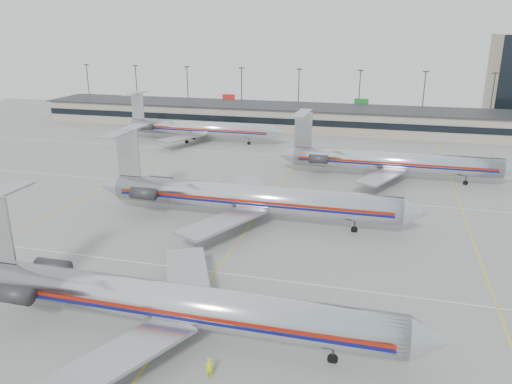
% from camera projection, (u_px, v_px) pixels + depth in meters
% --- Properties ---
extents(ground, '(260.00, 260.00, 0.00)m').
position_uv_depth(ground, '(180.00, 319.00, 48.20)').
color(ground, gray).
rests_on(ground, ground).
extents(apron_markings, '(160.00, 0.15, 0.02)m').
position_uv_depth(apron_markings, '(215.00, 272.00, 57.37)').
color(apron_markings, silver).
rests_on(apron_markings, ground).
extents(terminal, '(162.00, 17.00, 6.25)m').
position_uv_depth(terminal, '(321.00, 118.00, 137.11)').
color(terminal, gray).
rests_on(terminal, ground).
extents(light_mast_row, '(163.60, 0.40, 15.28)m').
position_uv_depth(light_mast_row, '(329.00, 92.00, 148.28)').
color(light_mast_row, '#38383D').
rests_on(light_mast_row, ground).
extents(jet_foreground, '(46.26, 27.24, 12.11)m').
position_uv_depth(jet_foreground, '(168.00, 302.00, 44.43)').
color(jet_foreground, silver).
rests_on(jet_foreground, ground).
extents(jet_second_row, '(48.56, 28.60, 12.71)m').
position_uv_depth(jet_second_row, '(246.00, 197.00, 71.35)').
color(jet_second_row, silver).
rests_on(jet_second_row, ground).
extents(jet_third_row, '(43.50, 26.76, 11.90)m').
position_uv_depth(jet_third_row, '(389.00, 161.00, 91.62)').
color(jet_third_row, silver).
rests_on(jet_third_row, ground).
extents(jet_back_row, '(42.47, 26.12, 11.61)m').
position_uv_depth(jet_back_row, '(197.00, 128.00, 122.31)').
color(jet_back_row, silver).
rests_on(jet_back_row, ground).
extents(ramp_worker_near, '(0.81, 0.72, 1.86)m').
position_uv_depth(ramp_worker_near, '(209.00, 369.00, 39.69)').
color(ramp_worker_near, '#C7DB14').
rests_on(ramp_worker_near, ground).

